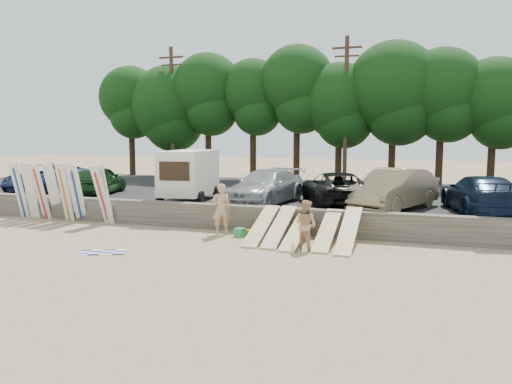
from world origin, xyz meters
TOP-DOWN VIEW (x-y plane):
  - ground at (0.00, 0.00)m, footprint 120.00×120.00m
  - seawall at (0.00, 3.00)m, footprint 44.00×0.50m
  - parking_lot at (0.00, 10.50)m, footprint 44.00×14.50m
  - treeline at (-0.27, 17.56)m, footprint 32.92×5.91m
  - utility_poles at (2.00, 16.00)m, footprint 25.80×0.26m
  - box_trailer at (-3.61, 5.67)m, footprint 2.42×3.84m
  - car_0 at (-12.28, 6.33)m, footprint 3.07×5.66m
  - car_1 at (-9.14, 6.38)m, footprint 2.73×4.59m
  - car_2 at (0.07, 5.87)m, footprint 2.84×5.42m
  - car_3 at (3.17, 6.17)m, footprint 4.16×5.81m
  - car_4 at (5.61, 5.77)m, footprint 3.61×5.39m
  - car_5 at (8.88, 5.92)m, footprint 3.07×5.47m
  - surfboard_upright_0 at (-10.51, 2.48)m, footprint 0.55×0.66m
  - surfboard_upright_1 at (-9.91, 2.50)m, footprint 0.53×0.62m
  - surfboard_upright_2 at (-9.32, 2.46)m, footprint 0.60×0.78m
  - surfboard_upright_3 at (-8.73, 2.61)m, footprint 0.59×0.86m
  - surfboard_upright_4 at (-8.03, 2.47)m, footprint 0.58×0.65m
  - surfboard_upright_5 at (-7.93, 2.56)m, footprint 0.56×0.67m
  - surfboard_upright_6 at (-7.37, 2.45)m, footprint 0.64×0.93m
  - surfboard_upright_7 at (-6.08, 2.42)m, footprint 0.61×0.91m
  - surfboard_upright_8 at (-5.99, 2.46)m, footprint 0.57×0.69m
  - surfboard_low_0 at (1.30, 1.54)m, footprint 0.56×2.85m
  - surfboard_low_1 at (1.97, 1.55)m, footprint 0.56×2.85m
  - surfboard_low_2 at (2.65, 1.38)m, footprint 0.56×2.91m
  - surfboard_low_3 at (3.69, 1.57)m, footprint 0.56×2.86m
  - surfboard_low_4 at (4.44, 1.38)m, footprint 0.56×2.81m
  - beachgoer_a at (-0.47, 2.05)m, footprint 0.84×0.72m
  - beachgoer_b at (3.13, 0.66)m, footprint 0.99×0.90m
  - cooler at (0.36, 1.86)m, footprint 0.47×0.42m
  - gear_bag at (0.64, 2.24)m, footprint 0.37×0.35m
  - beach_towel at (-2.98, -1.93)m, footprint 1.97×1.97m

SIDE VIEW (x-z plane):
  - ground at x=0.00m, z-range 0.00..0.00m
  - beach_towel at x=-2.98m, z-range 0.01..0.01m
  - gear_bag at x=0.64m, z-range 0.00..0.22m
  - cooler at x=0.36m, z-range 0.00..0.32m
  - parking_lot at x=0.00m, z-range 0.00..0.70m
  - surfboard_low_2 at x=2.65m, z-range 0.00..0.87m
  - seawall at x=0.00m, z-range 0.00..1.00m
  - surfboard_low_3 at x=3.69m, z-range 0.00..1.04m
  - surfboard_low_0 at x=1.30m, z-range 0.00..1.07m
  - surfboard_low_1 at x=1.97m, z-range 0.00..1.08m
  - surfboard_low_4 at x=4.44m, z-range 0.00..1.18m
  - beachgoer_b at x=3.13m, z-range 0.00..1.65m
  - beachgoer_a at x=-0.47m, z-range 0.00..1.95m
  - surfboard_upright_6 at x=-7.37m, z-range 0.00..2.49m
  - surfboard_upright_7 at x=-6.08m, z-range 0.00..2.49m
  - surfboard_upright_3 at x=-8.73m, z-range 0.00..2.51m
  - surfboard_upright_2 at x=-9.32m, z-range 0.00..2.53m
  - surfboard_upright_8 at x=-5.99m, z-range 0.00..2.55m
  - surfboard_upright_5 at x=-7.93m, z-range 0.00..2.55m
  - surfboard_upright_0 at x=-10.51m, z-range 0.00..2.55m
  - surfboard_upright_1 at x=-9.91m, z-range 0.00..2.56m
  - surfboard_upright_4 at x=-8.03m, z-range 0.00..2.56m
  - car_1 at x=-9.14m, z-range 0.70..2.16m
  - car_3 at x=3.17m, z-range 0.70..2.17m
  - car_5 at x=8.88m, z-range 0.70..2.20m
  - car_2 at x=0.07m, z-range 0.70..2.20m
  - car_0 at x=-12.28m, z-range 0.70..2.21m
  - car_4 at x=5.61m, z-range 0.70..2.38m
  - box_trailer at x=-3.61m, z-range 0.84..3.17m
  - utility_poles at x=2.00m, z-range 0.93..9.93m
  - treeline at x=-0.27m, z-range 1.89..10.86m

